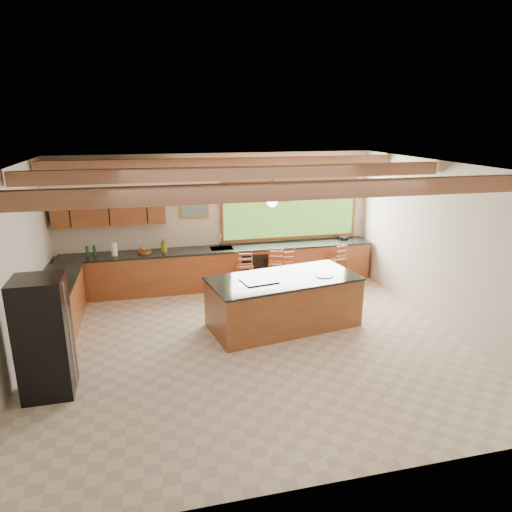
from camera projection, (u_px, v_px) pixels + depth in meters
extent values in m
plane|color=#BCAB9C|center=(250.00, 344.00, 7.82)|extent=(7.20, 7.20, 0.00)
cube|color=beige|center=(219.00, 220.00, 10.42)|extent=(7.20, 0.04, 3.00)
cube|color=beige|center=(325.00, 358.00, 4.37)|extent=(7.20, 0.04, 3.00)
cube|color=beige|center=(8.00, 278.00, 6.59)|extent=(0.04, 6.50, 3.00)
cube|color=beige|center=(445.00, 247.00, 8.20)|extent=(0.04, 6.50, 3.00)
cube|color=#98684C|center=(250.00, 167.00, 6.97)|extent=(7.20, 6.50, 0.04)
cube|color=#A46E52|center=(279.00, 191.00, 5.52)|extent=(7.10, 0.15, 0.22)
cube|color=#A46E52|center=(243.00, 173.00, 7.47)|extent=(7.10, 0.15, 0.22)
cube|color=#A46E52|center=(224.00, 163.00, 9.15)|extent=(7.10, 0.15, 0.22)
cube|color=brown|center=(109.00, 209.00, 9.61)|extent=(2.30, 0.35, 0.70)
cube|color=white|center=(106.00, 180.00, 9.37)|extent=(2.60, 0.50, 0.48)
cylinder|color=#FFEABF|center=(72.00, 193.00, 9.28)|extent=(0.10, 0.10, 0.01)
cylinder|color=#FFEABF|center=(142.00, 190.00, 9.59)|extent=(0.10, 0.10, 0.01)
cube|color=#7DC245|center=(290.00, 210.00, 10.73)|extent=(3.20, 0.04, 1.30)
cube|color=#B67B37|center=(194.00, 206.00, 10.17)|extent=(0.64, 0.03, 0.54)
cube|color=#47805F|center=(194.00, 206.00, 10.15)|extent=(0.54, 0.01, 0.44)
cube|color=brown|center=(222.00, 268.00, 10.41)|extent=(7.00, 0.65, 0.88)
cube|color=black|center=(222.00, 249.00, 10.28)|extent=(7.04, 0.69, 0.04)
cube|color=brown|center=(58.00, 308.00, 8.23)|extent=(0.65, 2.35, 0.88)
cube|color=black|center=(55.00, 284.00, 8.10)|extent=(0.69, 2.39, 0.04)
cube|color=black|center=(255.00, 271.00, 10.26)|extent=(0.60, 0.02, 0.78)
cube|color=silver|center=(222.00, 249.00, 10.28)|extent=(0.50, 0.38, 0.03)
cylinder|color=silver|center=(220.00, 240.00, 10.42)|extent=(0.03, 0.03, 0.30)
cylinder|color=silver|center=(221.00, 235.00, 10.29)|extent=(0.03, 0.20, 0.03)
cylinder|color=white|center=(114.00, 250.00, 9.63)|extent=(0.12, 0.12, 0.29)
cylinder|color=#1C4621|center=(87.00, 251.00, 9.66)|extent=(0.06, 0.06, 0.22)
cylinder|color=#1C4621|center=(94.00, 250.00, 9.74)|extent=(0.06, 0.06, 0.21)
cube|color=black|center=(343.00, 238.00, 10.99)|extent=(0.23, 0.20, 0.10)
cube|color=brown|center=(283.00, 303.00, 8.42)|extent=(2.84, 1.68, 0.90)
cube|color=black|center=(284.00, 279.00, 8.29)|extent=(2.89, 1.72, 0.04)
cube|color=black|center=(259.00, 281.00, 8.09)|extent=(0.67, 0.57, 0.02)
cylinder|color=white|center=(324.00, 276.00, 8.37)|extent=(0.33, 0.33, 0.02)
cube|color=black|center=(44.00, 337.00, 6.20)|extent=(0.67, 0.65, 1.70)
cube|color=silver|center=(70.00, 335.00, 6.28)|extent=(0.02, 0.05, 1.56)
cube|color=brown|center=(244.00, 266.00, 10.03)|extent=(0.40, 0.40, 0.04)
cylinder|color=brown|center=(239.00, 282.00, 9.95)|extent=(0.03, 0.03, 0.60)
cylinder|color=brown|center=(252.00, 281.00, 10.01)|extent=(0.03, 0.03, 0.60)
cylinder|color=brown|center=(237.00, 278.00, 10.22)|extent=(0.03, 0.03, 0.60)
cylinder|color=brown|center=(249.00, 277.00, 10.28)|extent=(0.03, 0.03, 0.60)
cube|color=brown|center=(286.00, 264.00, 10.25)|extent=(0.36, 0.36, 0.04)
cylinder|color=brown|center=(282.00, 279.00, 10.17)|extent=(0.03, 0.03, 0.58)
cylinder|color=brown|center=(294.00, 278.00, 10.23)|extent=(0.03, 0.03, 0.58)
cylinder|color=brown|center=(278.00, 275.00, 10.43)|extent=(0.03, 0.03, 0.58)
cylinder|color=brown|center=(290.00, 274.00, 10.49)|extent=(0.03, 0.03, 0.58)
cube|color=brown|center=(277.00, 263.00, 10.19)|extent=(0.47, 0.47, 0.04)
cylinder|color=brown|center=(272.00, 279.00, 10.11)|extent=(0.03, 0.03, 0.60)
cylinder|color=brown|center=(285.00, 278.00, 10.18)|extent=(0.03, 0.03, 0.60)
cylinder|color=brown|center=(269.00, 275.00, 10.39)|extent=(0.03, 0.03, 0.60)
cylinder|color=brown|center=(281.00, 274.00, 10.45)|extent=(0.03, 0.03, 0.60)
cube|color=brown|center=(337.00, 258.00, 10.51)|extent=(0.45, 0.45, 0.04)
cylinder|color=brown|center=(333.00, 274.00, 10.43)|extent=(0.04, 0.04, 0.62)
cylinder|color=brown|center=(345.00, 273.00, 10.50)|extent=(0.04, 0.04, 0.62)
cylinder|color=brown|center=(328.00, 270.00, 10.71)|extent=(0.04, 0.04, 0.62)
cylinder|color=brown|center=(340.00, 269.00, 10.78)|extent=(0.04, 0.04, 0.62)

